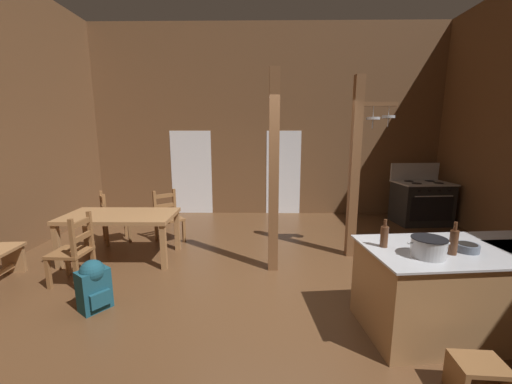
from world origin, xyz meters
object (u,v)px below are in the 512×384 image
Objects in this scene: kitchen_island at (470,289)px; backpack at (94,284)px; bottle_short_on_counter at (454,242)px; bottle_tall_on_counter at (384,236)px; stockpot_on_counter at (428,247)px; step_stool at (478,376)px; ladderback_chair_at_table_end at (113,218)px; ladderback_chair_by_post at (74,251)px; mixing_bowl_on_counter at (467,248)px; stove_range at (421,202)px; ladderback_chair_near_window at (168,217)px; dining_table at (120,220)px.

kitchen_island is 3.77× the size of backpack.
bottle_short_on_counter reaches higher than kitchen_island.
bottle_short_on_counter is (3.68, -0.48, 0.70)m from backpack.
backpack is at bearing 174.56° from bottle_tall_on_counter.
stockpot_on_counter is 0.27m from bottle_short_on_counter.
step_stool is 0.63× the size of backpack.
stockpot_on_counter is (4.26, -2.78, 0.53)m from ladderback_chair_at_table_end.
bottle_tall_on_counter reaches higher than step_stool.
ladderback_chair_by_post is 4.54× the size of mixing_bowl_on_counter.
bottle_tall_on_counter reaches higher than mixing_bowl_on_counter.
stove_range is at bearing 63.35° from stockpot_on_counter.
kitchen_island is 4.65m from ladderback_chair_near_window.
stove_range is 6.53m from backpack.
backpack reaches higher than step_stool.
step_stool is at bearing -17.89° from backpack.
dining_table is 1.80× the size of ladderback_chair_near_window.
dining_table is at bearing 146.09° from step_stool.
bottle_tall_on_counter reaches higher than ladderback_chair_by_post.
mixing_bowl_on_counter is (4.19, -1.87, 0.28)m from dining_table.
mixing_bowl_on_counter is 0.22m from bottle_short_on_counter.
ladderback_chair_near_window is at bearing 138.37° from bottle_tall_on_counter.
kitchen_island is 1.70× the size of stove_range.
dining_table is 8.15× the size of mixing_bowl_on_counter.
kitchen_island is 2.36× the size of ladderback_chair_at_table_end.
dining_table is (-5.80, -2.09, 0.17)m from stove_range.
kitchen_island is at bearing -0.61° from bottle_tall_on_counter.
bottle_tall_on_counter is at bearing 171.54° from mixing_bowl_on_counter.
mixing_bowl_on_counter reaches higher than dining_table.
kitchen_island is at bearing 27.40° from bottle_short_on_counter.
ladderback_chair_at_table_end is 1.59× the size of backpack.
ladderback_chair_at_table_end is (-4.39, 3.39, 0.27)m from step_stool.
backpack is 3.93m from mixing_bowl_on_counter.
ladderback_chair_at_table_end reaches higher than kitchen_island.
kitchen_island is 5.98× the size of stockpot_on_counter.
dining_table is 4.55× the size of stockpot_on_counter.
ladderback_chair_by_post is (-0.77, -1.68, 0.00)m from ladderback_chair_near_window.
bottle_tall_on_counter reaches higher than kitchen_island.
kitchen_island is 0.84m from stockpot_on_counter.
step_stool is at bearing -118.65° from kitchen_island.
dining_table is 0.89m from ladderback_chair_by_post.
kitchen_island is 4.71m from ladderback_chair_by_post.
step_stool is 1.08m from bottle_short_on_counter.
stockpot_on_counter is (3.42, -0.54, 0.66)m from backpack.
mixing_bowl_on_counter is at bearing 22.49° from bottle_short_on_counter.
stockpot_on_counter is at bearing 102.82° from step_stool.
stockpot_on_counter is (-0.60, -0.23, 0.53)m from kitchen_island.
mixing_bowl_on_counter is at bearing -8.46° from bottle_tall_on_counter.
step_stool is 1.26m from bottle_tall_on_counter.
bottle_short_on_counter is at bearing -31.11° from ladderback_chair_at_table_end.
mixing_bowl_on_counter is at bearing -112.18° from stove_range.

